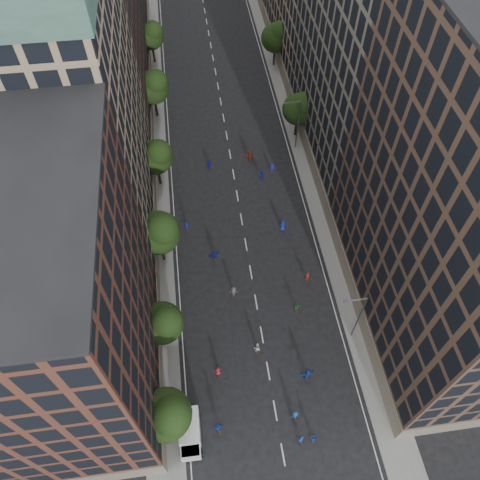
{
  "coord_description": "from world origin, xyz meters",
  "views": [
    {
      "loc": [
        -5.84,
        -10.02,
        51.97
      ],
      "look_at": [
        -0.9,
        26.41,
        2.0
      ],
      "focal_mm": 35.0,
      "sensor_mm": 36.0,
      "label": 1
    }
  ],
  "objects_px": {
    "skater_1": "(301,440)",
    "skater_2": "(313,438)",
    "cargo_van": "(190,433)",
    "streetlamp_far": "(297,123)",
    "skater_0": "(200,455)",
    "streetlamp_near": "(358,316)"
  },
  "relations": [
    {
      "from": "skater_1",
      "to": "skater_2",
      "type": "relative_size",
      "value": 1.19
    },
    {
      "from": "cargo_van",
      "to": "skater_2",
      "type": "xyz_separation_m",
      "value": [
        12.62,
        -2.09,
        -0.6
      ]
    },
    {
      "from": "streetlamp_far",
      "to": "skater_2",
      "type": "bearing_deg",
      "value": -99.1
    },
    {
      "from": "skater_0",
      "to": "skater_2",
      "type": "xyz_separation_m",
      "value": [
        11.83,
        0.03,
        0.01
      ]
    },
    {
      "from": "streetlamp_far",
      "to": "skater_0",
      "type": "xyz_separation_m",
      "value": [
        -18.87,
        -44.0,
        -4.42
      ]
    },
    {
      "from": "streetlamp_near",
      "to": "skater_1",
      "type": "height_order",
      "value": "streetlamp_near"
    },
    {
      "from": "streetlamp_far",
      "to": "skater_0",
      "type": "distance_m",
      "value": 48.08
    },
    {
      "from": "streetlamp_far",
      "to": "skater_1",
      "type": "height_order",
      "value": "streetlamp_far"
    },
    {
      "from": "streetlamp_far",
      "to": "skater_0",
      "type": "relative_size",
      "value": 6.02
    },
    {
      "from": "skater_0",
      "to": "streetlamp_near",
      "type": "bearing_deg",
      "value": -129.31
    },
    {
      "from": "cargo_van",
      "to": "streetlamp_far",
      "type": "bearing_deg",
      "value": 65.92
    },
    {
      "from": "streetlamp_far",
      "to": "cargo_van",
      "type": "relative_size",
      "value": 1.84
    },
    {
      "from": "streetlamp_near",
      "to": "skater_0",
      "type": "distance_m",
      "value": 22.28
    },
    {
      "from": "streetlamp_near",
      "to": "cargo_van",
      "type": "distance_m",
      "value": 21.91
    },
    {
      "from": "streetlamp_far",
      "to": "skater_2",
      "type": "distance_m",
      "value": 44.75
    },
    {
      "from": "streetlamp_far",
      "to": "skater_1",
      "type": "distance_m",
      "value": 44.99
    },
    {
      "from": "streetlamp_far",
      "to": "streetlamp_near",
      "type": "bearing_deg",
      "value": -90.0
    },
    {
      "from": "streetlamp_near",
      "to": "streetlamp_far",
      "type": "distance_m",
      "value": 33.0
    },
    {
      "from": "cargo_van",
      "to": "skater_1",
      "type": "bearing_deg",
      "value": -9.53
    },
    {
      "from": "cargo_van",
      "to": "skater_1",
      "type": "relative_size",
      "value": 2.69
    },
    {
      "from": "streetlamp_near",
      "to": "skater_1",
      "type": "distance_m",
      "value": 14.46
    },
    {
      "from": "cargo_van",
      "to": "skater_1",
      "type": "distance_m",
      "value": 11.5
    }
  ]
}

